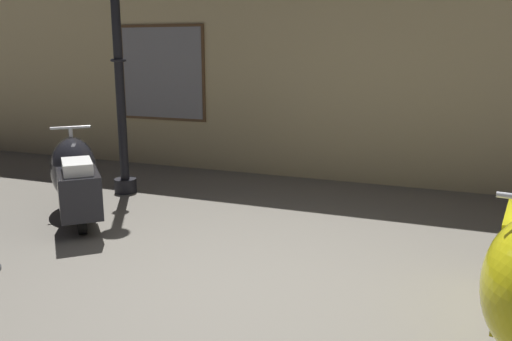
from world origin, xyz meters
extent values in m
plane|color=slate|center=(0.00, 0.00, 0.00)|extent=(60.00, 60.00, 0.00)
cube|color=#CCB784|center=(0.00, 3.86, 1.72)|extent=(18.00, 0.20, 3.45)
cube|color=brown|center=(-2.89, 3.75, 1.45)|extent=(1.44, 0.03, 1.43)
cube|color=gray|center=(-2.89, 3.73, 1.45)|extent=(1.36, 0.01, 1.35)
cylinder|color=black|center=(-2.67, 1.37, 0.19)|extent=(0.32, 0.34, 0.39)
cylinder|color=silver|center=(-2.67, 1.37, 0.19)|extent=(0.19, 0.19, 0.18)
cylinder|color=black|center=(-2.04, 0.70, 0.19)|extent=(0.32, 0.34, 0.39)
cylinder|color=silver|center=(-2.04, 0.70, 0.19)|extent=(0.19, 0.19, 0.18)
cube|color=black|center=(-2.35, 1.04, 0.18)|extent=(0.89, 0.91, 0.05)
ellipsoid|color=black|center=(-2.63, 1.34, 0.47)|extent=(0.93, 0.94, 0.74)
cube|color=black|center=(-2.06, 0.73, 0.41)|extent=(0.74, 0.75, 0.43)
cube|color=silver|center=(-2.06, 0.73, 0.68)|extent=(0.52, 0.53, 0.12)
sphere|color=silver|center=(-2.82, 1.54, 0.68)|extent=(0.15, 0.15, 0.15)
cylinder|color=silver|center=(-2.65, 1.36, 0.81)|extent=(0.04, 0.04, 0.27)
cylinder|color=silver|center=(-2.65, 1.36, 0.95)|extent=(0.33, 0.32, 0.03)
cylinder|color=black|center=(-2.55, 2.18, 0.09)|extent=(0.28, 0.28, 0.18)
cylinder|color=black|center=(-2.55, 2.18, 1.53)|extent=(0.11, 0.11, 2.71)
torus|color=black|center=(-2.55, 2.18, 1.67)|extent=(0.19, 0.19, 0.04)
camera|label=1|loc=(1.41, -3.34, 1.81)|focal=37.08mm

